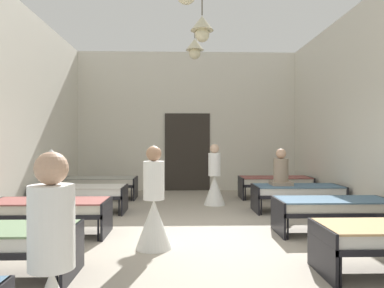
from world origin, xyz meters
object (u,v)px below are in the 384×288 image
Objects in this scene: bed_right_row_2 at (333,207)px; bed_right_row_4 at (275,182)px; bed_left_row_2 at (49,209)px; bed_right_row_3 at (297,191)px; nurse_far_aisle at (154,212)px; patient_seated_primary at (281,172)px; bed_left_row_3 at (81,192)px; nurse_mid_aisle at (214,183)px; bed_left_row_4 at (100,182)px.

bed_right_row_4 is (0.00, 3.78, 0.00)m from bed_right_row_2.
bed_left_row_2 and bed_right_row_2 have the same top height.
bed_left_row_2 is 4.68m from bed_right_row_2.
bed_right_row_2 is 1.89m from bed_right_row_3.
nurse_far_aisle is 1.86× the size of patient_seated_primary.
bed_left_row_3 is 3.19m from nurse_far_aisle.
nurse_far_aisle is at bearing 122.27° from nurse_mid_aisle.
bed_right_row_2 is at bearing 0.00° from bed_left_row_2.
patient_seated_primary is (4.33, 0.04, 0.43)m from bed_left_row_3.
bed_right_row_2 is 2.38× the size of patient_seated_primary.
bed_left_row_2 is 1.00× the size of bed_left_row_3.
bed_right_row_2 is 2.01m from patient_seated_primary.
patient_seated_primary reaches higher than bed_right_row_4.
patient_seated_primary is (1.38, -0.86, 0.34)m from nurse_mid_aisle.
bed_right_row_2 and bed_left_row_4 have the same top height.
bed_right_row_2 is at bearing -79.72° from patient_seated_primary.
bed_right_row_3 is at bearing 0.00° from bed_left_row_3.
bed_left_row_2 is 1.00× the size of bed_right_row_4.
patient_seated_primary is (4.33, -1.85, 0.43)m from bed_left_row_4.
bed_right_row_2 is 1.28× the size of nurse_mid_aisle.
bed_right_row_3 is 3.96m from nurse_far_aisle.
nurse_far_aisle is at bearing -165.17° from bed_right_row_2.
nurse_mid_aisle is 1.66m from patient_seated_primary.
bed_left_row_2 is at bearing -155.99° from patient_seated_primary.
bed_left_row_3 is at bearing 90.00° from bed_left_row_2.
bed_right_row_2 is 3.03m from nurse_far_aisle.
nurse_mid_aisle is (-1.73, -0.99, 0.09)m from bed_right_row_4.
bed_right_row_2 is 6.02m from bed_left_row_4.
nurse_far_aisle is (-2.93, -0.78, 0.09)m from bed_right_row_2.
nurse_mid_aisle reaches higher than bed_left_row_4.
nurse_mid_aisle is (2.95, -0.99, 0.09)m from bed_left_row_4.
nurse_mid_aisle and nurse_far_aisle have the same top height.
bed_right_row_2 is 5.05m from bed_left_row_3.
bed_left_row_2 is 1.92m from nurse_far_aisle.
bed_left_row_3 is 1.00× the size of bed_left_row_4.
bed_left_row_4 is 1.28× the size of nurse_far_aisle.
bed_left_row_3 is 1.00× the size of bed_right_row_3.
bed_right_row_4 is at bearing 90.00° from bed_right_row_2.
patient_seated_primary reaches higher than bed_right_row_3.
bed_right_row_4 is at bearing 38.91° from bed_left_row_2.
nurse_far_aisle is (-1.20, -3.56, 0.00)m from nurse_mid_aisle.
bed_left_row_2 is at bearing -158.02° from bed_right_row_3.
bed_right_row_3 is at bearing -49.47° from nurse_far_aisle.
bed_left_row_4 is at bearing 141.09° from bed_right_row_2.
patient_seated_primary reaches higher than bed_left_row_4.
bed_left_row_3 is at bearing -179.47° from patient_seated_primary.
bed_right_row_2 is 3.78m from bed_right_row_4.
bed_left_row_2 is 4.06m from nurse_mid_aisle.
bed_right_row_2 is at bearing -90.00° from bed_right_row_3.
bed_left_row_3 is 3.09m from nurse_mid_aisle.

